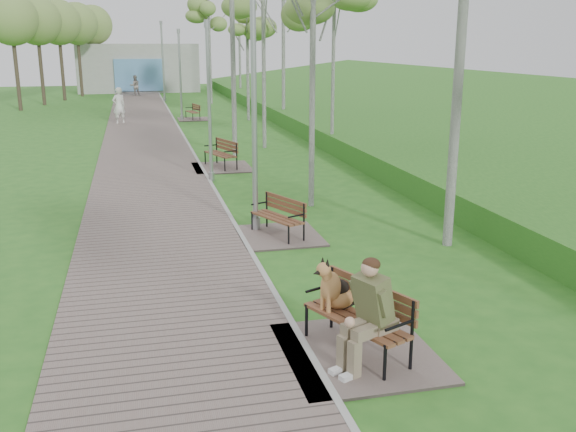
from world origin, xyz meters
The scene contains 17 objects.
ground centered at (0.00, 0.00, 0.00)m, with size 120.00×120.00×0.00m, color #2A651F.
walkway centered at (-1.75, 21.50, 0.02)m, with size 3.50×67.00×0.04m, color #73645D.
kerb centered at (0.00, 21.50, 0.03)m, with size 0.10×67.00×0.05m, color #999993.
embankment centered at (12.00, 20.00, 0.00)m, with size 14.00×70.00×1.60m, color #428429.
building_north centered at (-1.50, 50.97, 1.99)m, with size 10.00×5.20×4.00m.
bench_main centered at (0.56, 0.30, 0.50)m, with size 2.02×2.24×1.76m.
bench_second centered at (0.78, 5.97, 0.20)m, with size 1.75×1.94×1.07m.
bench_third centered at (0.63, 14.17, 0.22)m, with size 1.91×2.12×1.17m.
bench_far centered at (1.02, 28.56, 0.19)m, with size 1.69×1.88×1.04m.
lamp_post_near centered at (0.40, 6.56, 2.50)m, with size 0.21×0.21×5.35m.
lamp_post_second centered at (0.08, 12.18, 2.23)m, with size 0.18×0.18×4.76m.
lamp_post_third centered at (0.42, 28.38, 2.25)m, with size 0.19×0.19×4.82m.
lamp_post_far centered at (0.11, 40.60, 2.61)m, with size 0.22×0.22×5.58m.
pedestrian_near centered at (-2.86, 27.54, 0.94)m, with size 0.69×0.45×1.88m, color white.
pedestrian_far centered at (-1.91, 45.54, 0.81)m, with size 0.79×0.62×1.63m, color gray.
birch_far_b centered at (3.97, 27.63, 5.82)m, with size 2.38×2.38×7.42m.
birch_distant_a centered at (3.14, 37.65, 5.92)m, with size 2.54×2.54×7.54m.
Camera 1 is at (-2.14, -7.19, 4.13)m, focal length 40.00 mm.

